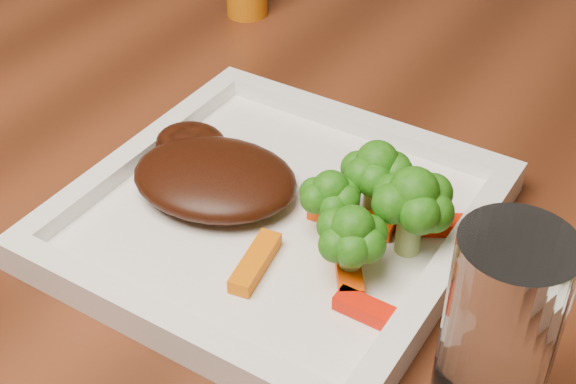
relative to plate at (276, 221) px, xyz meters
The scene contains 12 objects.
plate is the anchor object (origin of this frame).
steak 0.05m from the plate, behind, with size 0.12×0.09×0.03m, color #381408.
broccoli_0 0.08m from the plate, 33.73° to the left, with size 0.06×0.06×0.07m, color #116B13, non-canonical shape.
broccoli_1 0.10m from the plate, ahead, with size 0.06×0.06×0.06m, color #1F5D0F, non-canonical shape.
broccoli_2 0.09m from the plate, 19.79° to the right, with size 0.05×0.05×0.06m, color #267112, non-canonical shape.
broccoli_3 0.06m from the plate, ahead, with size 0.05×0.05×0.06m, color #167413, non-canonical shape.
carrot_1 0.12m from the plate, 26.24° to the right, with size 0.05×0.01×0.01m, color red.
carrot_2 0.06m from the plate, 71.26° to the right, with size 0.06×0.01×0.01m, color #E26703.
carrot_3 0.11m from the plate, 23.09° to the left, with size 0.06×0.01×0.01m, color #FF2304.
carrot_5 0.07m from the plate, 17.92° to the right, with size 0.06×0.02×0.01m, color #FF4404.
carrot_6 0.05m from the plate, 20.80° to the left, with size 0.06×0.02×0.01m, color #FF4504.
drinking_glass 0.20m from the plate, 19.06° to the right, with size 0.06×0.06×0.12m, color white.
Camera 1 is at (0.54, -0.53, 1.13)m, focal length 50.00 mm.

